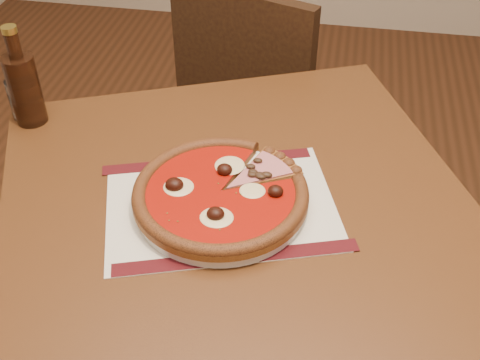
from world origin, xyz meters
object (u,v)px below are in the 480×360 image
(chair_far, at_px, (259,101))
(pizza, at_px, (221,192))
(water_glass, at_px, (26,97))
(table, at_px, (238,242))
(bottle, at_px, (24,86))
(plate, at_px, (221,201))

(chair_far, relative_size, pizza, 2.90)
(water_glass, bearing_deg, table, -21.54)
(pizza, relative_size, bottle, 1.44)
(table, xyz_separation_m, pizza, (-0.03, -0.02, 0.13))
(water_glass, height_order, bottle, bottle)
(chair_far, bearing_deg, pizza, 113.47)
(chair_far, xyz_separation_m, pizza, (0.05, -0.74, 0.29))
(chair_far, relative_size, bottle, 4.17)
(pizza, distance_m, bottle, 0.47)
(pizza, xyz_separation_m, water_glass, (-0.45, 0.21, 0.01))
(table, height_order, chair_far, chair_far)
(chair_far, height_order, bottle, bottle)
(bottle, bearing_deg, chair_far, 55.63)
(plate, xyz_separation_m, water_glass, (-0.45, 0.21, 0.03))
(plate, distance_m, water_glass, 0.49)
(plate, distance_m, bottle, 0.47)
(plate, relative_size, bottle, 1.40)
(table, distance_m, water_glass, 0.53)
(plate, bearing_deg, table, 35.84)
(plate, bearing_deg, bottle, 156.79)
(pizza, bearing_deg, chair_far, 93.68)
(plate, xyz_separation_m, pizza, (0.00, 0.00, 0.02))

